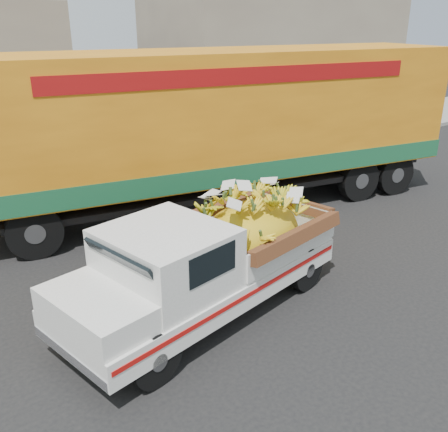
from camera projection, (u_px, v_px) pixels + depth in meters
ground at (290, 297)px, 8.57m from camera, size 100.00×100.00×0.00m
curb at (119, 192)px, 13.55m from camera, size 60.00×0.25×0.15m
sidewalk at (89, 174)px, 15.12m from camera, size 60.00×4.00×0.14m
building_right at (280, 47)px, 26.93m from camera, size 14.00×6.00×6.00m
pickup_truck at (220, 254)px, 8.08m from camera, size 5.08×2.61×1.70m
semi_trailer at (221, 124)px, 11.88m from camera, size 12.09×4.83×3.80m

